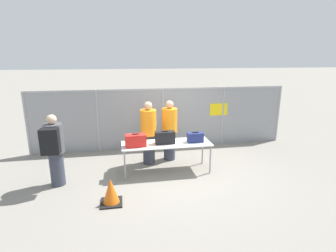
{
  "coord_description": "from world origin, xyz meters",
  "views": [
    {
      "loc": [
        -1.3,
        -6.15,
        2.88
      ],
      "look_at": [
        -0.06,
        0.65,
        1.05
      ],
      "focal_mm": 28.0,
      "sensor_mm": 36.0,
      "label": 1
    }
  ],
  "objects_px": {
    "traveler_hooded": "(54,148)",
    "security_worker_near": "(149,132)",
    "suitcase_black": "(165,138)",
    "security_worker_far": "(170,130)",
    "suitcase_red": "(136,140)",
    "traffic_cone": "(111,192)",
    "suitcase_navy": "(195,137)",
    "utility_trailer": "(218,122)",
    "inspection_table": "(166,145)"
  },
  "relations": [
    {
      "from": "traveler_hooded",
      "to": "security_worker_near",
      "type": "relative_size",
      "value": 0.96
    },
    {
      "from": "suitcase_black",
      "to": "security_worker_far",
      "type": "bearing_deg",
      "value": 71.79
    },
    {
      "from": "suitcase_red",
      "to": "traffic_cone",
      "type": "distance_m",
      "value": 1.51
    },
    {
      "from": "suitcase_navy",
      "to": "traffic_cone",
      "type": "xyz_separation_m",
      "value": [
        -2.11,
        -1.3,
        -0.64
      ]
    },
    {
      "from": "utility_trailer",
      "to": "traffic_cone",
      "type": "bearing_deg",
      "value": -130.45
    },
    {
      "from": "suitcase_red",
      "to": "traffic_cone",
      "type": "relative_size",
      "value": 0.95
    },
    {
      "from": "suitcase_black",
      "to": "traveler_hooded",
      "type": "height_order",
      "value": "traveler_hooded"
    },
    {
      "from": "traveler_hooded",
      "to": "suitcase_navy",
      "type": "bearing_deg",
      "value": -11.69
    },
    {
      "from": "suitcase_red",
      "to": "traveler_hooded",
      "type": "distance_m",
      "value": 1.84
    },
    {
      "from": "inspection_table",
      "to": "traffic_cone",
      "type": "relative_size",
      "value": 4.16
    },
    {
      "from": "utility_trailer",
      "to": "traffic_cone",
      "type": "xyz_separation_m",
      "value": [
        -4.05,
        -4.75,
        -0.13
      ]
    },
    {
      "from": "security_worker_near",
      "to": "inspection_table",
      "type": "bearing_deg",
      "value": 114.59
    },
    {
      "from": "suitcase_black",
      "to": "suitcase_navy",
      "type": "distance_m",
      "value": 0.78
    },
    {
      "from": "suitcase_black",
      "to": "traveler_hooded",
      "type": "xyz_separation_m",
      "value": [
        -2.56,
        -0.32,
        -0.0
      ]
    },
    {
      "from": "suitcase_navy",
      "to": "utility_trailer",
      "type": "bearing_deg",
      "value": 60.66
    },
    {
      "from": "suitcase_black",
      "to": "traveler_hooded",
      "type": "bearing_deg",
      "value": -172.82
    },
    {
      "from": "suitcase_black",
      "to": "utility_trailer",
      "type": "height_order",
      "value": "suitcase_black"
    },
    {
      "from": "security_worker_far",
      "to": "traffic_cone",
      "type": "height_order",
      "value": "security_worker_far"
    },
    {
      "from": "suitcase_black",
      "to": "suitcase_navy",
      "type": "height_order",
      "value": "suitcase_black"
    },
    {
      "from": "utility_trailer",
      "to": "suitcase_red",
      "type": "bearing_deg",
      "value": -134.45
    },
    {
      "from": "inspection_table",
      "to": "security_worker_far",
      "type": "relative_size",
      "value": 1.31
    },
    {
      "from": "suitcase_navy",
      "to": "utility_trailer",
      "type": "relative_size",
      "value": 0.11
    },
    {
      "from": "inspection_table",
      "to": "traveler_hooded",
      "type": "xyz_separation_m",
      "value": [
        -2.6,
        -0.34,
        0.2
      ]
    },
    {
      "from": "inspection_table",
      "to": "suitcase_red",
      "type": "height_order",
      "value": "suitcase_red"
    },
    {
      "from": "suitcase_red",
      "to": "security_worker_far",
      "type": "bearing_deg",
      "value": 41.93
    },
    {
      "from": "suitcase_red",
      "to": "suitcase_black",
      "type": "distance_m",
      "value": 0.74
    },
    {
      "from": "traffic_cone",
      "to": "suitcase_red",
      "type": "bearing_deg",
      "value": 64.24
    },
    {
      "from": "suitcase_red",
      "to": "traveler_hooded",
      "type": "height_order",
      "value": "traveler_hooded"
    },
    {
      "from": "suitcase_red",
      "to": "traffic_cone",
      "type": "bearing_deg",
      "value": -115.76
    },
    {
      "from": "suitcase_black",
      "to": "traveler_hooded",
      "type": "relative_size",
      "value": 0.29
    },
    {
      "from": "suitcase_navy",
      "to": "security_worker_near",
      "type": "relative_size",
      "value": 0.23
    },
    {
      "from": "security_worker_far",
      "to": "suitcase_red",
      "type": "bearing_deg",
      "value": 36.95
    },
    {
      "from": "suitcase_navy",
      "to": "utility_trailer",
      "type": "height_order",
      "value": "suitcase_navy"
    },
    {
      "from": "security_worker_far",
      "to": "suitcase_black",
      "type": "bearing_deg",
      "value": 66.81
    },
    {
      "from": "suitcase_red",
      "to": "utility_trailer",
      "type": "distance_m",
      "value": 4.97
    },
    {
      "from": "suitcase_red",
      "to": "utility_trailer",
      "type": "relative_size",
      "value": 0.14
    },
    {
      "from": "utility_trailer",
      "to": "suitcase_navy",
      "type": "bearing_deg",
      "value": -119.34
    },
    {
      "from": "inspection_table",
      "to": "utility_trailer",
      "type": "relative_size",
      "value": 0.61
    },
    {
      "from": "traveler_hooded",
      "to": "utility_trailer",
      "type": "height_order",
      "value": "traveler_hooded"
    },
    {
      "from": "suitcase_red",
      "to": "traffic_cone",
      "type": "xyz_separation_m",
      "value": [
        -0.59,
        -1.22,
        -0.66
      ]
    },
    {
      "from": "suitcase_red",
      "to": "security_worker_near",
      "type": "height_order",
      "value": "security_worker_near"
    },
    {
      "from": "suitcase_black",
      "to": "security_worker_near",
      "type": "relative_size",
      "value": 0.28
    },
    {
      "from": "security_worker_far",
      "to": "traffic_cone",
      "type": "distance_m",
      "value": 2.74
    },
    {
      "from": "traveler_hooded",
      "to": "traffic_cone",
      "type": "height_order",
      "value": "traveler_hooded"
    },
    {
      "from": "suitcase_black",
      "to": "traffic_cone",
      "type": "height_order",
      "value": "suitcase_black"
    },
    {
      "from": "suitcase_red",
      "to": "suitcase_navy",
      "type": "distance_m",
      "value": 1.52
    },
    {
      "from": "inspection_table",
      "to": "suitcase_black",
      "type": "bearing_deg",
      "value": -156.21
    },
    {
      "from": "traffic_cone",
      "to": "suitcase_navy",
      "type": "bearing_deg",
      "value": 31.61
    },
    {
      "from": "inspection_table",
      "to": "suitcase_navy",
      "type": "distance_m",
      "value": 0.76
    },
    {
      "from": "security_worker_near",
      "to": "traffic_cone",
      "type": "xyz_separation_m",
      "value": [
        -0.98,
        -1.94,
        -0.65
      ]
    }
  ]
}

